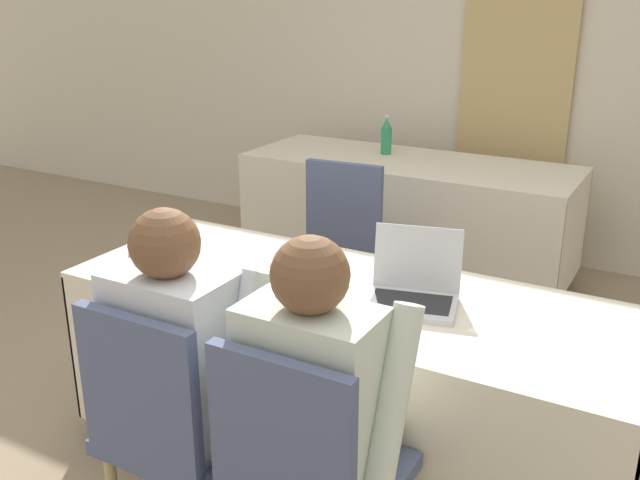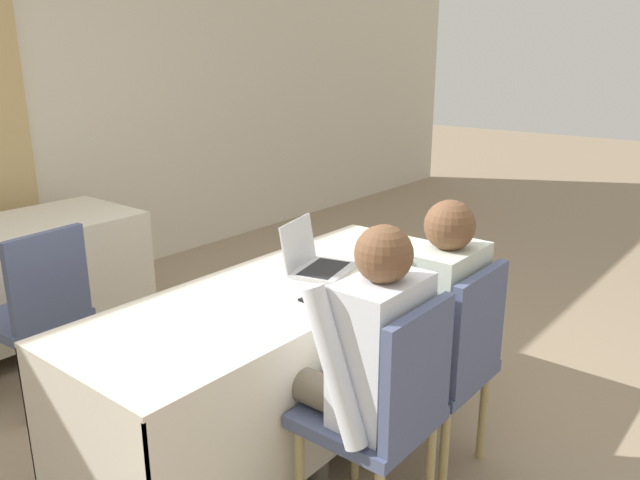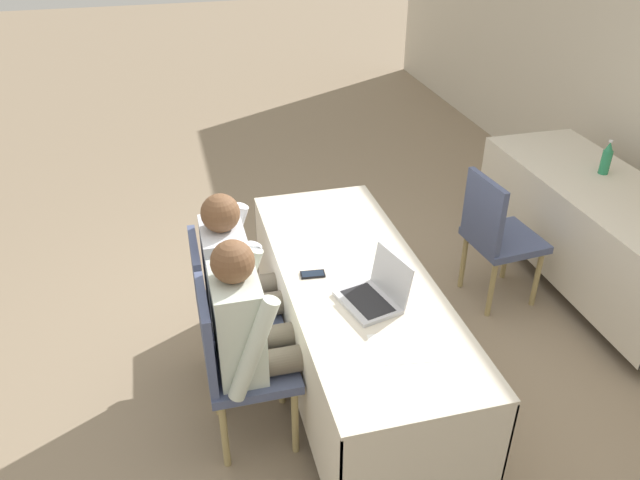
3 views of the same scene
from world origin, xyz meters
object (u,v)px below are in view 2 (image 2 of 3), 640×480
(person_checkered_shirt, at_px, (362,358))
(person_white_shirt, at_px, (427,317))
(chair_far_spare, at_px, (38,308))
(chair_near_left, at_px, (385,407))
(cell_phone, at_px, (314,302))
(laptop, at_px, (316,262))
(chair_near_right, at_px, (447,360))

(person_checkered_shirt, relative_size, person_white_shirt, 1.00)
(chair_far_spare, relative_size, person_checkered_shirt, 0.78)
(chair_near_left, bearing_deg, cell_phone, -109.75)
(laptop, height_order, chair_far_spare, laptop)
(chair_near_left, bearing_deg, chair_near_right, -180.00)
(cell_phone, relative_size, person_white_shirt, 0.11)
(chair_far_spare, height_order, person_white_shirt, person_white_shirt)
(chair_near_left, xyz_separation_m, person_white_shirt, (0.46, 0.10, 0.16))
(cell_phone, height_order, chair_near_right, chair_near_right)
(chair_near_right, xyz_separation_m, person_checkered_shirt, (-0.46, 0.10, 0.16))
(chair_near_right, relative_size, chair_far_spare, 1.00)
(laptop, xyz_separation_m, person_white_shirt, (-0.01, -0.60, -0.11))
(chair_near_left, distance_m, chair_far_spare, 1.85)
(chair_near_left, height_order, person_checkered_shirt, person_checkered_shirt)
(cell_phone, height_order, chair_far_spare, chair_far_spare)
(chair_near_right, distance_m, person_checkered_shirt, 0.50)
(laptop, xyz_separation_m, chair_near_left, (-0.47, -0.70, -0.27))
(cell_phone, distance_m, chair_far_spare, 1.47)
(cell_phone, relative_size, chair_near_left, 0.14)
(cell_phone, height_order, person_white_shirt, person_white_shirt)
(laptop, bearing_deg, chair_near_left, -137.68)
(chair_far_spare, distance_m, person_checkered_shirt, 1.76)
(chair_near_left, xyz_separation_m, chair_near_right, (0.46, 0.00, 0.00))
(chair_far_spare, height_order, person_checkered_shirt, person_checkered_shirt)
(laptop, height_order, chair_near_left, laptop)
(person_checkered_shirt, xyz_separation_m, person_white_shirt, (0.46, 0.00, 0.00))
(chair_near_left, bearing_deg, chair_far_spare, -79.84)
(laptop, distance_m, chair_far_spare, 1.40)
(cell_phone, xyz_separation_m, chair_near_right, (0.30, -0.46, -0.23))
(laptop, distance_m, person_checkered_shirt, 0.77)
(person_white_shirt, bearing_deg, chair_near_left, 12.74)
(laptop, relative_size, chair_far_spare, 0.38)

